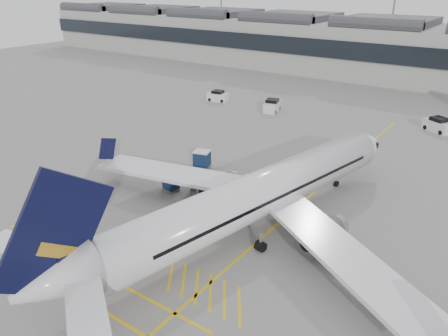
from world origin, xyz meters
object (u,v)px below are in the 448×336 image
Objects in this scene: belt_loader at (233,185)px; baggage_cart_a at (201,181)px; ramp_agent_a at (266,199)px; ramp_agent_b at (201,191)px; airliner_main at (254,197)px; pushback_tug at (208,180)px.

baggage_cart_a is (-2.76, -1.90, 0.40)m from belt_loader.
belt_loader is at bearing 147.53° from ramp_agent_a.
ramp_agent_b is at bearing -50.34° from baggage_cart_a.
ramp_agent_b is at bearing 177.71° from airliner_main.
ramp_agent_a reaches higher than pushback_tug.
ramp_agent_a is at bearing 117.71° from airliner_main.
pushback_tug is at bearing 162.70° from airliner_main.
ramp_agent_b is at bearing -44.14° from pushback_tug.
belt_loader is 2.62× the size of ramp_agent_b.
baggage_cart_a is at bearing -64.43° from ramp_agent_b.
pushback_tug is at bearing -142.52° from belt_loader.
airliner_main is 9.44m from baggage_cart_a.
ramp_agent_a is (4.54, -1.23, 0.26)m from belt_loader.
pushback_tug is at bearing 90.87° from baggage_cart_a.
airliner_main reaches higher than ramp_agent_b.
airliner_main is 7.60m from ramp_agent_b.
airliner_main is at bearing -91.51° from ramp_agent_a.
pushback_tug is at bearing -78.07° from ramp_agent_b.
ramp_agent_b reaches higher than pushback_tug.
airliner_main is 13.44× the size of pushback_tug.
baggage_cart_a is at bearing -69.29° from pushback_tug.
baggage_cart_a is 7.33m from ramp_agent_a.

